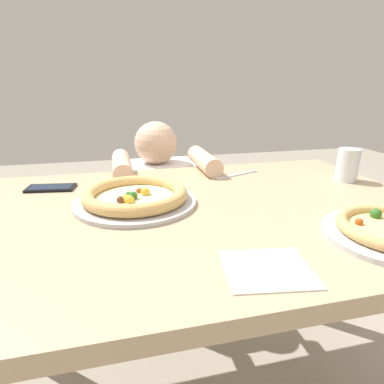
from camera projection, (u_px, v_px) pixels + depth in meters
The scene contains 7 objects.
dining_table at pixel (195, 241), 0.93m from camera, with size 1.37×0.90×0.75m.
pizza_far at pixel (135, 197), 0.92m from camera, with size 0.35×0.35×0.05m.
water_cup_clear at pixel (348, 165), 1.13m from camera, with size 0.07×0.07×0.11m.
paper_napkin at pixel (267, 269), 0.60m from camera, with size 0.16×0.14×0.00m, color white.
fork at pixel (235, 175), 1.21m from camera, with size 0.19×0.09×0.00m.
cell_phone at pixel (51, 188), 1.06m from camera, with size 0.16×0.09×0.01m.
diner_seated at pixel (159, 225), 1.57m from camera, with size 0.39×0.51×0.92m.
Camera 1 is at (-0.21, -0.81, 1.08)m, focal length 30.40 mm.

